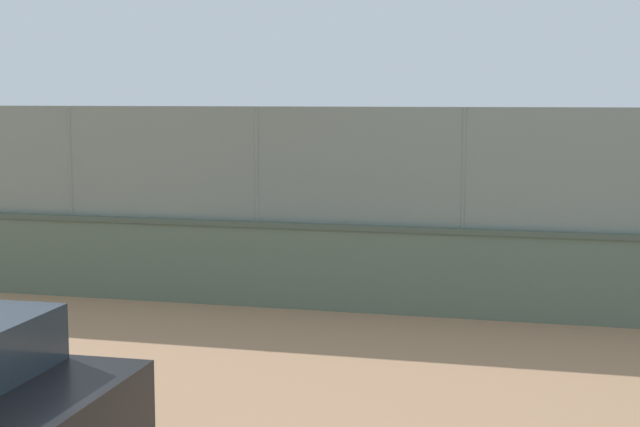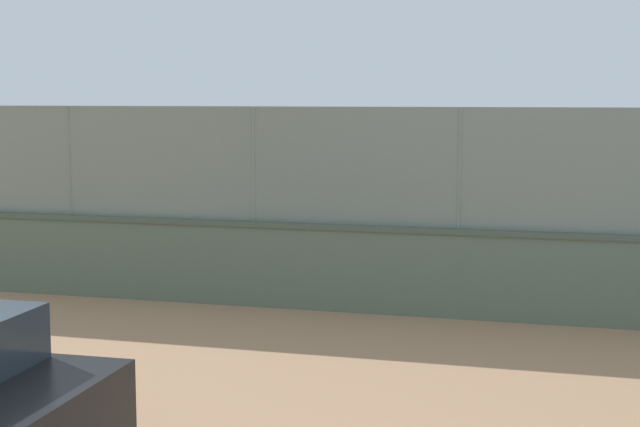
{
  "view_description": "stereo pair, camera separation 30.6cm",
  "coord_description": "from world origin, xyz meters",
  "views": [
    {
      "loc": [
        -5.13,
        25.67,
        3.39
      ],
      "look_at": [
        -0.17,
        7.94,
        1.11
      ],
      "focal_mm": 53.62,
      "sensor_mm": 36.0,
      "label": 1
    },
    {
      "loc": [
        -5.43,
        25.58,
        3.39
      ],
      "look_at": [
        -0.17,
        7.94,
        1.11
      ],
      "focal_mm": 53.62,
      "sensor_mm": 36.0,
      "label": 2
    }
  ],
  "objects": [
    {
      "name": "fence_panel_on_wall",
      "position": [
        -1.69,
        11.21,
        2.3
      ],
      "size": [
        23.13,
        0.63,
        1.84
      ],
      "color": "gray",
      "rests_on": "perimeter_wall"
    },
    {
      "name": "perimeter_wall",
      "position": [
        -1.69,
        11.21,
        0.7
      ],
      "size": [
        23.54,
        0.96,
        1.38
      ],
      "color": "slate",
      "rests_on": "ground_plane"
    },
    {
      "name": "player_near_wall_returning",
      "position": [
        -0.45,
        8.15,
        1.0
      ],
      "size": [
        0.76,
        1.19,
        1.69
      ],
      "color": "#591919",
      "rests_on": "ground_plane"
    },
    {
      "name": "ground_plane",
      "position": [
        0.0,
        0.0,
        0.0
      ],
      "size": [
        260.0,
        260.0,
        0.0
      ],
      "primitive_type": "plane",
      "color": "tan"
    },
    {
      "name": "player_baseline_waiting",
      "position": [
        1.41,
        4.69,
        0.98
      ],
      "size": [
        0.95,
        0.68,
        1.66
      ],
      "color": "#591919",
      "rests_on": "ground_plane"
    },
    {
      "name": "sports_ball",
      "position": [
        0.07,
        9.81,
        0.08
      ],
      "size": [
        0.16,
        0.16,
        0.16
      ],
      "primitive_type": "sphere",
      "color": "orange",
      "rests_on": "ground_plane"
    }
  ]
}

